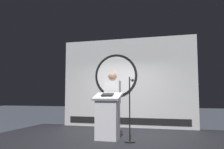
{
  "coord_description": "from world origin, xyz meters",
  "views": [
    {
      "loc": [
        1.52,
        -5.64,
        1.35
      ],
      "look_at": [
        -0.04,
        0.08,
        1.88
      ],
      "focal_mm": 36.86,
      "sensor_mm": 36.0,
      "label": 1
    }
  ],
  "objects": [
    {
      "name": "stage_platform",
      "position": [
        0.0,
        0.0,
        0.15
      ],
      "size": [
        6.4,
        4.0,
        0.3
      ],
      "primitive_type": "cube",
      "color": "black",
      "rests_on": "ground"
    },
    {
      "name": "speaker_person",
      "position": [
        -0.04,
        0.16,
        1.14
      ],
      "size": [
        0.4,
        0.26,
        1.64
      ],
      "color": "black",
      "rests_on": "stage_platform"
    },
    {
      "name": "podium",
      "position": [
        -0.04,
        -0.32,
        0.84
      ],
      "size": [
        0.64,
        0.49,
        1.12
      ],
      "color": "silver",
      "rests_on": "stage_platform"
    },
    {
      "name": "microphone_stand",
      "position": [
        0.53,
        -0.41,
        0.82
      ],
      "size": [
        0.24,
        0.55,
        1.47
      ],
      "color": "black",
      "rests_on": "stage_platform"
    },
    {
      "name": "banner_display",
      "position": [
        -0.02,
        1.85,
        1.77
      ],
      "size": [
        4.45,
        0.12,
        2.94
      ],
      "color": "silver",
      "rests_on": "stage_platform"
    }
  ]
}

